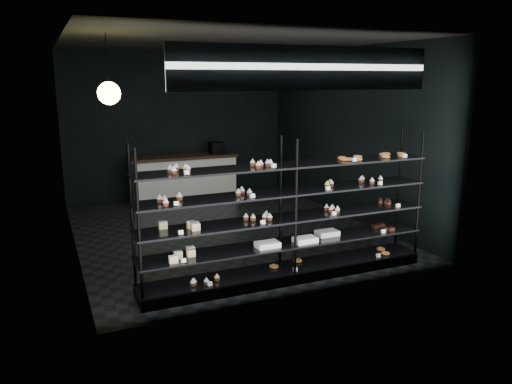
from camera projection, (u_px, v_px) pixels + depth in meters
room at (223, 140)px, 8.55m from camera, size 5.01×6.01×3.20m
display_shelf at (286, 234)px, 6.57m from camera, size 4.00×0.50×1.91m
signage at (308, 68)px, 5.67m from camera, size 3.30×0.05×0.50m
pendant_lamp at (109, 93)px, 6.33m from camera, size 0.29×0.29×0.87m
service_counter at (184, 177)px, 11.02m from camera, size 2.34×0.65×1.23m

